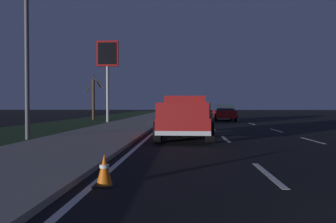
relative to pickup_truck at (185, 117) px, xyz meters
name	(u,v)px	position (x,y,z in m)	size (l,w,h in m)	color
ground	(222,121)	(15.20, -3.49, -0.91)	(144.00, 144.00, 0.00)	black
sidewalk_shoulder	(143,120)	(15.20, 3.96, -0.85)	(108.00, 4.00, 0.12)	gray
grass_verge	(91,120)	(15.20, 8.96, -0.91)	(108.00, 6.00, 0.01)	#1E3819
lane_markings	(189,119)	(18.31, -0.40, -0.91)	(108.00, 7.04, 0.01)	silver
pickup_truck	(185,117)	(0.00, 0.00, 0.00)	(5.47, 2.37, 1.87)	maroon
sedan_silver	(182,114)	(9.77, 0.21, -0.13)	(4.44, 2.08, 1.54)	#B2B5BA
sedan_red	(224,112)	(15.81, -3.70, -0.13)	(4.42, 2.05, 1.54)	maroon
gas_price_sign	(107,61)	(12.64, 6.69, 4.37)	(0.27, 1.90, 7.02)	#99999E
street_light_near	(33,13)	(-1.27, 6.37, 4.40)	(0.36, 1.97, 8.94)	#4C4C51
bare_tree_far	(94,98)	(17.00, 9.20, 1.32)	(1.05, 1.98, 4.53)	#423323
traffic_cone_near	(104,170)	(-8.61, 1.43, -0.63)	(0.36, 0.36, 0.58)	black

